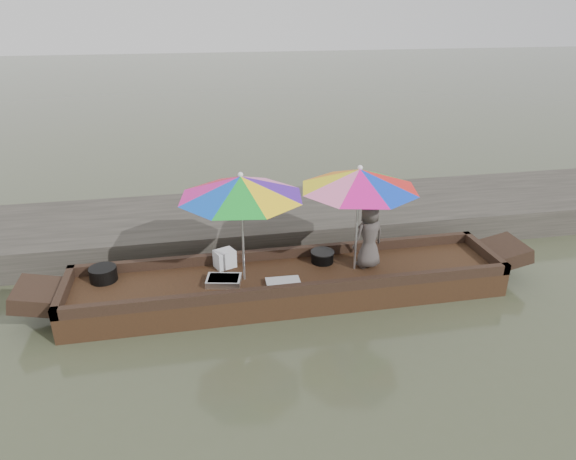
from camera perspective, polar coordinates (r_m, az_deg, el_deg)
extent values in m
plane|color=#444933|center=(7.47, 0.15, -7.34)|extent=(80.00, 80.00, 0.00)
cube|color=#2D2B26|center=(9.29, -2.47, 0.94)|extent=(22.00, 2.20, 0.50)
cube|color=black|center=(7.38, 0.15, -6.18)|extent=(6.13, 1.20, 0.35)
cylinder|color=black|center=(7.55, -19.85, -4.62)|extent=(0.37, 0.37, 0.20)
cube|color=silver|center=(7.11, -7.15, -5.60)|extent=(0.52, 0.41, 0.09)
cube|color=silver|center=(7.01, -0.51, -6.00)|extent=(0.47, 0.33, 0.06)
cylinder|color=black|center=(7.62, 3.84, -3.02)|extent=(0.33, 0.33, 0.16)
cube|color=silver|center=(7.50, -7.05, -3.18)|extent=(0.34, 0.31, 0.26)
imported|color=#433D3A|center=(7.41, 9.00, -0.65)|extent=(0.54, 0.42, 0.96)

